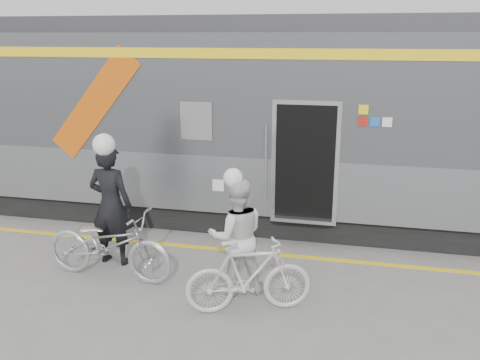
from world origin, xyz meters
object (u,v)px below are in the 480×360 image
(bicycle_left, at_px, (109,244))
(bicycle_right, at_px, (249,276))
(woman, at_px, (237,236))
(man, at_px, (111,205))

(bicycle_left, xyz_separation_m, bicycle_right, (2.38, -0.52, -0.03))
(woman, xyz_separation_m, bicycle_right, (0.30, -0.55, -0.35))
(man, relative_size, bicycle_left, 0.95)
(bicycle_left, bearing_deg, bicycle_right, -98.47)
(woman, relative_size, bicycle_right, 0.99)
(bicycle_left, relative_size, woman, 1.22)
(woman, bearing_deg, bicycle_left, -19.46)
(woman, bearing_deg, man, -33.12)
(man, bearing_deg, bicycle_right, 161.35)
(man, xyz_separation_m, woman, (2.28, -0.52, -0.15))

